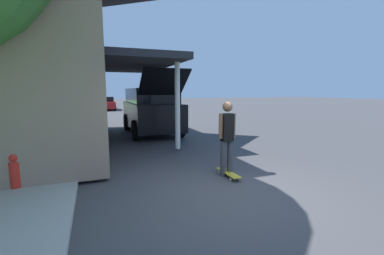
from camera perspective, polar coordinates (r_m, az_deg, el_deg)
ground_plane at (r=5.04m, az=8.49°, el=-14.18°), size 120.00×120.00×0.00m
sidewalk at (r=10.29m, az=-27.81°, el=-3.20°), size 1.80×80.00×0.10m
suv_parked at (r=11.66m, az=-9.11°, el=3.92°), size 2.08×5.15×2.67m
car_down_street at (r=27.28m, az=-18.73°, el=5.10°), size 1.85×4.35×1.32m
skateboarder at (r=5.76m, az=7.78°, el=-1.73°), size 0.41×0.22×1.67m
skateboard at (r=5.90m, az=8.08°, el=-9.97°), size 0.22×0.83×0.10m
fire_hydrant at (r=5.89m, az=-34.64°, el=-7.92°), size 0.20×0.20×0.67m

